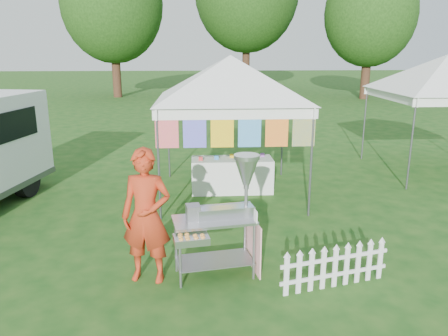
{
  "coord_description": "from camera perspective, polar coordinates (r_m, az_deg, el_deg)",
  "views": [
    {
      "loc": [
        -0.68,
        -5.71,
        3.13
      ],
      "look_at": [
        -0.24,
        1.66,
        1.1
      ],
      "focal_mm": 35.0,
      "sensor_mm": 36.0,
      "label": 1
    }
  ],
  "objects": [
    {
      "name": "ground",
      "position": [
        6.55,
        3.07,
        -13.21
      ],
      "size": [
        120.0,
        120.0,
        0.0
      ],
      "primitive_type": "plane",
      "color": "#154814",
      "rests_on": "ground"
    },
    {
      "name": "canopy_main",
      "position": [
        9.23,
        0.85,
        14.47
      ],
      "size": [
        4.24,
        4.24,
        3.45
      ],
      "color": "#59595E",
      "rests_on": "ground"
    },
    {
      "name": "tree_left",
      "position": [
        30.31,
        -14.4,
        20.01
      ],
      "size": [
        6.4,
        6.4,
        9.53
      ],
      "color": "#3E2116",
      "rests_on": "ground"
    },
    {
      "name": "tree_right",
      "position": [
        29.77,
        18.61,
        18.54
      ],
      "size": [
        5.6,
        5.6,
        8.42
      ],
      "color": "#3E2116",
      "rests_on": "ground"
    },
    {
      "name": "donut_cart",
      "position": [
        6.03,
        0.42,
        -5.13
      ],
      "size": [
        1.26,
        1.03,
        1.73
      ],
      "rotation": [
        0.0,
        0.0,
        0.17
      ],
      "color": "gray",
      "rests_on": "ground"
    },
    {
      "name": "vendor",
      "position": [
        6.02,
        -10.1,
        -6.22
      ],
      "size": [
        0.76,
        0.57,
        1.88
      ],
      "primitive_type": "imported",
      "rotation": [
        0.0,
        0.0,
        -0.19
      ],
      "color": "#B43116",
      "rests_on": "ground"
    },
    {
      "name": "picket_fence",
      "position": [
        6.19,
        14.3,
        -12.48
      ],
      "size": [
        1.57,
        0.43,
        0.56
      ],
      "rotation": [
        0.0,
        0.0,
        0.26
      ],
      "color": "white",
      "rests_on": "ground"
    },
    {
      "name": "display_table",
      "position": [
        9.82,
        1.04,
        -0.9
      ],
      "size": [
        1.8,
        0.7,
        0.76
      ],
      "primitive_type": "cube",
      "color": "white",
      "rests_on": "ground"
    }
  ]
}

